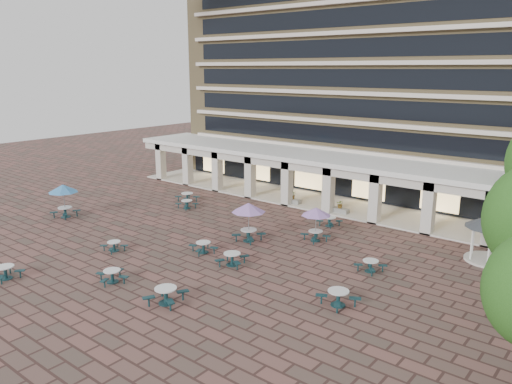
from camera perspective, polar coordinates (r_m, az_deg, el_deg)
ground at (r=34.24m, az=-5.76°, el=-6.37°), size 120.00×120.00×0.00m
apartment_building at (r=53.26m, az=14.14°, el=14.36°), size 40.00×15.50×25.20m
retail_arcade at (r=44.73m, az=7.58°, el=2.42°), size 42.00×6.60×4.40m
picnic_table_0 at (r=34.70m, az=-15.92°, el=-5.88°), size 1.59×1.59×0.66m
picnic_table_1 at (r=32.56m, az=-26.74°, el=-8.09°), size 1.80×1.80×0.77m
picnic_table_2 at (r=26.69m, az=-10.27°, el=-11.41°), size 2.30×2.30×0.87m
picnic_table_3 at (r=26.42m, az=9.38°, el=-11.70°), size 2.20×2.20×0.83m
picnic_table_4 at (r=43.20m, az=-21.18°, el=0.25°), size 2.36×2.36×2.72m
picnic_table_5 at (r=29.88m, az=-16.12°, el=-9.09°), size 2.00×2.00×0.73m
picnic_table_6 at (r=34.67m, az=-0.85°, el=-1.96°), size 2.39×2.39×2.76m
picnic_table_7 at (r=30.93m, az=12.95°, el=-8.11°), size 1.78×1.78×0.70m
picnic_table_8 at (r=43.74m, az=-7.91°, el=-1.31°), size 1.71×1.71×0.72m
picnic_table_9 at (r=31.09m, az=-2.75°, el=-7.53°), size 2.11×2.11×0.79m
picnic_table_10 at (r=33.27m, az=-6.04°, el=-6.19°), size 2.00×2.00×0.73m
picnic_table_11 at (r=35.01m, az=6.89°, el=-2.38°), size 2.11×2.11×2.43m
picnic_table_12 at (r=45.94m, az=-7.87°, el=-0.51°), size 2.01×2.01×0.80m
picnic_table_13 at (r=38.92m, az=8.41°, el=-3.26°), size 1.76×1.76×0.72m
gazebo at (r=34.38m, az=25.38°, el=-3.57°), size 3.27×3.27×3.04m
planter_left at (r=44.69m, az=4.24°, el=-0.81°), size 1.50×0.78×1.23m
planter_right at (r=42.26m, az=9.58°, el=-1.88°), size 1.50×0.72×1.20m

